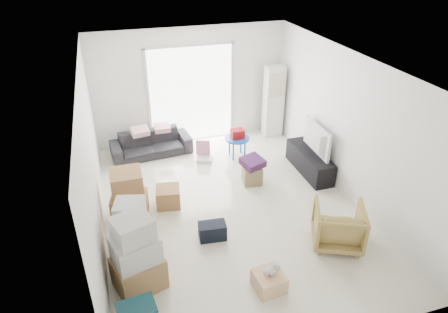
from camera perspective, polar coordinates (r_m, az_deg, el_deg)
name	(u,v)px	position (r m, az deg, el deg)	size (l,w,h in m)	color
room_shell	(230,143)	(6.73, 0.91, 1.93)	(4.98, 6.48, 3.18)	silver
sliding_door	(191,91)	(9.42, -4.70, 9.32)	(2.10, 0.04, 2.33)	white
ac_tower	(273,102)	(9.83, 7.06, 7.77)	(0.45, 0.30, 1.75)	silver
tv_console	(310,162)	(8.59, 12.12, -0.75)	(0.43, 1.42, 0.47)	black
television	(311,149)	(8.45, 12.33, 1.05)	(1.05, 0.61, 0.14)	black
sofa	(151,140)	(9.19, -10.42, 2.30)	(1.79, 0.52, 0.70)	#29292E
pillow_left	(139,125)	(8.99, -12.02, 4.38)	(0.35, 0.27, 0.11)	#CA93A3
pillow_right	(162,122)	(9.07, -8.90, 4.95)	(0.34, 0.27, 0.12)	#CA93A3
armchair	(338,224)	(6.71, 16.04, -9.21)	(0.76, 0.71, 0.78)	#A28748
box_stack_a	(137,257)	(5.80, -12.36, -13.91)	(0.79, 0.73, 1.20)	#895F3D
box_stack_b	(133,236)	(6.24, -12.83, -11.07)	(0.68, 0.64, 1.10)	#895F3D
box_stack_c	(128,195)	(7.19, -13.49, -5.41)	(0.70, 0.62, 0.92)	#895F3D
loose_box	(168,197)	(7.50, -7.97, -5.68)	(0.43, 0.43, 0.36)	#895F3D
duffel_bag	(212,231)	(6.71, -1.67, -10.59)	(0.45, 0.27, 0.29)	black
ottoman	(252,174)	(8.09, 4.03, -2.57)	(0.37, 0.37, 0.37)	#917C54
blanket	(253,164)	(7.96, 4.10, -1.02)	(0.40, 0.40, 0.14)	#452051
kids_table	(237,137)	(8.87, 1.91, 2.76)	(0.55, 0.55, 0.67)	blue
toy_walker	(204,155)	(8.90, -2.87, 0.23)	(0.42, 0.40, 0.45)	silver
wood_crate	(269,281)	(5.95, 6.45, -17.30)	(0.41, 0.41, 0.27)	#DFAE81
plush_bunny	(271,270)	(5.83, 6.80, -15.85)	(0.26, 0.16, 0.13)	#B2ADA8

